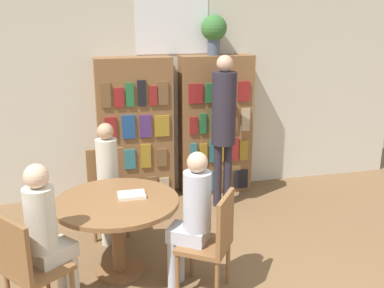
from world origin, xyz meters
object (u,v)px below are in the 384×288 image
chair_near_camera (28,265)px  chair_far_side (213,239)px  seated_reader_back (48,231)px  seated_reader_left (108,177)px  seated_reader_right (192,215)px  flower_vase (214,30)px  reading_table (117,214)px  bookshelf_right (215,125)px  chair_left_side (107,187)px  bookshelf_left (135,130)px  librarian_standing (224,117)px

chair_near_camera → chair_far_side: (1.44, 0.05, 0.00)m
chair_far_side → seated_reader_back: bearing=121.1°
seated_reader_left → seated_reader_right: (0.61, -1.09, 0.01)m
flower_vase → chair_near_camera: (-2.09, -2.27, -1.59)m
reading_table → seated_reader_back: (-0.55, -0.43, 0.11)m
bookshelf_right → chair_left_side: size_ratio=2.00×
bookshelf_left → chair_far_side: (0.35, -2.22, -0.39)m
reading_table → bookshelf_left: bearing=77.4°
seated_reader_left → seated_reader_back: seated_reader_back is taller
reading_table → librarian_standing: librarian_standing is taller
reading_table → flower_vase: bearing=51.1°
chair_left_side → librarian_standing: (1.40, 0.33, 0.62)m
bookshelf_right → seated_reader_right: bookshelf_right is taller
bookshelf_left → reading_table: (-0.38, -1.72, -0.31)m
flower_vase → seated_reader_back: size_ratio=0.39×
chair_near_camera → chair_far_side: 1.44m
bookshelf_left → seated_reader_left: bookshelf_left is taller
bookshelf_right → chair_left_side: bearing=-150.3°
chair_near_camera → chair_left_side: (0.67, 1.43, 0.00)m
reading_table → librarian_standing: (1.37, 1.22, 0.54)m
reading_table → librarian_standing: size_ratio=0.60×
seated_reader_right → librarian_standing: librarian_standing is taller
bookshelf_left → flower_vase: 1.56m
reading_table → seated_reader_left: size_ratio=0.89×
bookshelf_left → librarian_standing: librarian_standing is taller
bookshelf_left → chair_left_side: (-0.42, -0.83, -0.39)m
chair_left_side → seated_reader_right: bearing=113.6°
chair_left_side → reading_table: bearing=90.0°
flower_vase → librarian_standing: bearing=-91.9°
reading_table → seated_reader_back: 0.71m
flower_vase → chair_left_side: 2.29m
bookshelf_right → bookshelf_left: bearing=180.0°
bookshelf_right → chair_left_side: bookshelf_right is taller
flower_vase → seated_reader_right: (-0.81, -2.12, -1.40)m
bookshelf_left → bookshelf_right: 1.04m
bookshelf_right → seated_reader_back: bookshelf_right is taller
chair_near_camera → flower_vase: bearing=99.4°
flower_vase → seated_reader_right: bearing=-110.9°
chair_far_side → reading_table: bearing=90.0°
chair_far_side → seated_reader_left: (-0.76, 1.20, 0.18)m
seated_reader_right → seated_reader_back: seated_reader_back is taller
flower_vase → seated_reader_left: 2.24m
bookshelf_right → seated_reader_back: bearing=-132.6°
chair_near_camera → chair_far_side: bearing=54.0°
chair_far_side → seated_reader_left: bearing=66.5°
flower_vase → librarian_standing: size_ratio=0.26×
reading_table → seated_reader_left: 0.71m
reading_table → seated_reader_left: bearing=92.0°
flower_vase → reading_table: 2.67m
bookshelf_right → chair_near_camera: (-2.12, -2.26, -0.39)m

